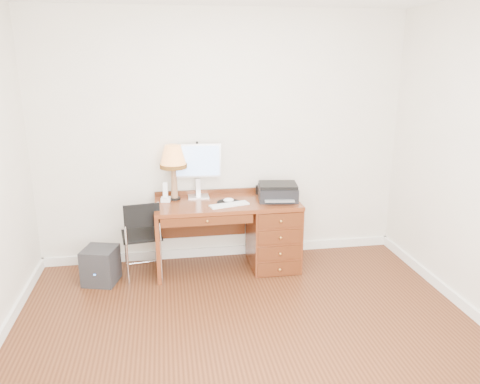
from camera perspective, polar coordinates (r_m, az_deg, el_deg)
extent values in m
plane|color=#3E1D0E|center=(3.96, 1.37, -17.72)|extent=(4.00, 4.00, 0.00)
plane|color=silver|center=(5.09, -2.18, 6.47)|extent=(4.00, 0.00, 4.00)
cube|color=white|center=(5.45, -2.01, -7.16)|extent=(4.00, 0.03, 0.10)
cube|color=white|center=(4.68, 26.75, -13.20)|extent=(0.03, 3.50, 0.10)
cube|color=maroon|center=(4.89, -1.58, -1.41)|extent=(1.50, 0.65, 0.04)
cube|color=maroon|center=(5.11, 4.04, -5.14)|extent=(0.50, 0.61, 0.71)
cube|color=maroon|center=(4.98, -9.94, -5.91)|extent=(0.04, 0.61, 0.71)
cube|color=#552511|center=(5.23, -4.60, -3.37)|extent=(0.96, 0.03, 0.39)
cube|color=#552511|center=(4.60, -4.03, -3.51)|extent=(0.91, 0.03, 0.09)
sphere|color=#BF8C3F|center=(4.81, 4.95, -6.56)|extent=(0.03, 0.03, 0.03)
cube|color=silver|center=(5.06, -5.09, -0.53)|extent=(0.23, 0.17, 0.02)
cube|color=silver|center=(5.08, -5.16, 0.68)|extent=(0.05, 0.03, 0.18)
cube|color=silver|center=(4.99, -5.22, 3.84)|extent=(0.50, 0.07, 0.36)
cube|color=#4C8CF2|center=(4.97, -5.21, 3.79)|extent=(0.46, 0.03, 0.32)
cube|color=white|center=(4.76, -1.32, -1.56)|extent=(0.42, 0.22, 0.02)
cylinder|color=black|center=(4.85, -1.41, -1.26)|extent=(0.24, 0.24, 0.01)
ellipsoid|color=white|center=(4.85, -1.41, -0.99)|extent=(0.11, 0.07, 0.04)
cube|color=black|center=(4.94, 4.64, -0.16)|extent=(0.44, 0.37, 0.14)
cube|color=black|center=(4.92, 4.67, 0.84)|extent=(0.42, 0.35, 0.04)
cylinder|color=black|center=(5.01, -7.95, -0.77)|extent=(0.12, 0.12, 0.02)
cone|color=#926945|center=(4.96, -8.04, 1.24)|extent=(0.08, 0.08, 0.34)
cone|color=#EB944A|center=(4.90, -8.16, 4.40)|extent=(0.28, 0.28, 0.21)
cylinder|color=#593814|center=(4.92, -8.11, 3.17)|extent=(0.28, 0.28, 0.04)
cube|color=white|center=(4.95, -9.04, -0.89)|extent=(0.11, 0.11, 0.04)
cube|color=white|center=(4.92, -9.09, 0.23)|extent=(0.06, 0.07, 0.16)
cylinder|color=black|center=(5.15, 2.33, 0.28)|extent=(0.08, 0.08, 0.09)
cube|color=black|center=(4.94, -11.89, -5.17)|extent=(0.44, 0.44, 0.02)
cube|color=black|center=(4.67, -12.17, -2.87)|extent=(0.35, 0.07, 0.23)
cylinder|color=silver|center=(5.19, -13.53, -6.83)|extent=(0.02, 0.02, 0.44)
cylinder|color=silver|center=(5.17, -9.84, -6.69)|extent=(0.02, 0.02, 0.44)
cylinder|color=silver|center=(4.89, -13.78, -8.34)|extent=(0.02, 0.02, 0.44)
cylinder|color=silver|center=(4.87, -9.85, -8.20)|extent=(0.02, 0.02, 0.44)
cylinder|color=silver|center=(4.71, -14.13, -3.85)|extent=(0.02, 0.02, 0.39)
cylinder|color=silver|center=(4.69, -10.09, -3.68)|extent=(0.02, 0.02, 0.39)
cube|color=black|center=(4.97, -16.61, -8.57)|extent=(0.39, 0.39, 0.37)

